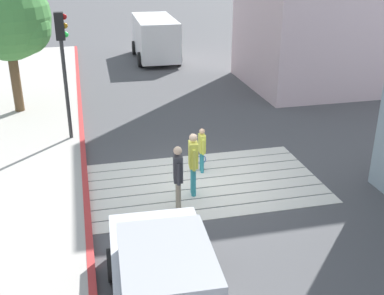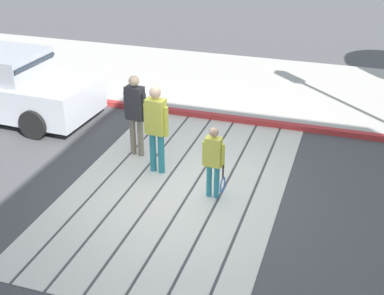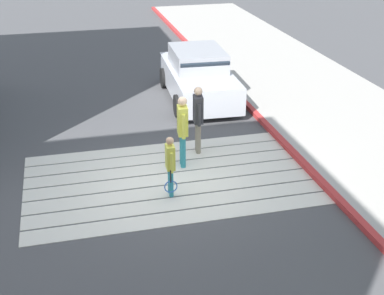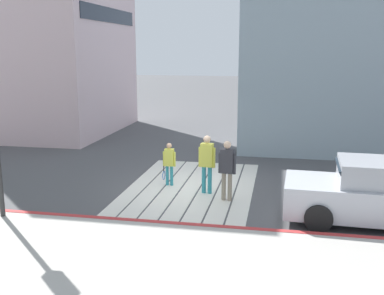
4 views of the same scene
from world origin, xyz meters
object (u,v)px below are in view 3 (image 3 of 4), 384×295
object	(u,v)px
car_parked_near_curb	(198,76)
pedestrian_adult_trailing	(183,127)
pedestrian_adult_lead	(198,115)
pedestrian_child_with_racket	(170,163)

from	to	relation	value
car_parked_near_curb	pedestrian_adult_trailing	xyz separation A→B (m)	(1.54, 4.42, 0.28)
pedestrian_adult_lead	pedestrian_adult_trailing	size ratio (longest dim) A/B	0.98
car_parked_near_curb	pedestrian_child_with_racket	world-z (taller)	car_parked_near_curb
pedestrian_child_with_racket	pedestrian_adult_trailing	bearing A→B (deg)	-113.76
pedestrian_adult_trailing	pedestrian_adult_lead	bearing A→B (deg)	-129.58
pedestrian_adult_trailing	car_parked_near_curb	bearing A→B (deg)	-109.18
pedestrian_adult_lead	car_parked_near_curb	bearing A→B (deg)	-104.81
pedestrian_adult_lead	pedestrian_adult_trailing	distance (m)	0.85
car_parked_near_curb	pedestrian_child_with_racket	size ratio (longest dim) A/B	3.22
car_parked_near_curb	pedestrian_adult_trailing	bearing A→B (deg)	70.82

